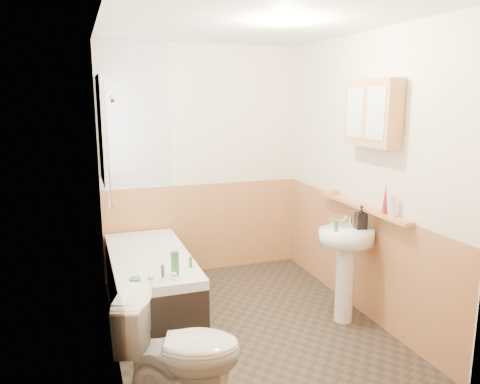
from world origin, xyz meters
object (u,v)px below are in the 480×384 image
bathtub (151,280)px  sink (346,256)px  pine_shelf (362,207)px  toilet (181,351)px  medicine_cabinet (373,113)px

bathtub → sink: 1.79m
sink → pine_shelf: 0.46m
toilet → sink: bearing=-48.4°
bathtub → sink: bearing=-26.9°
pine_shelf → medicine_cabinet: 0.83m
toilet → medicine_cabinet: medicine_cabinet is taller
sink → pine_shelf: bearing=13.7°
bathtub → toilet: (-0.03, -1.47, 0.10)m
bathtub → toilet: size_ratio=2.03×
bathtub → medicine_cabinet: 2.47m
pine_shelf → medicine_cabinet: size_ratio=2.12×
bathtub → sink: sink is taller
bathtub → pine_shelf: (1.77, -0.70, 0.72)m
bathtub → medicine_cabinet: medicine_cabinet is taller
toilet → medicine_cabinet: size_ratio=1.27×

